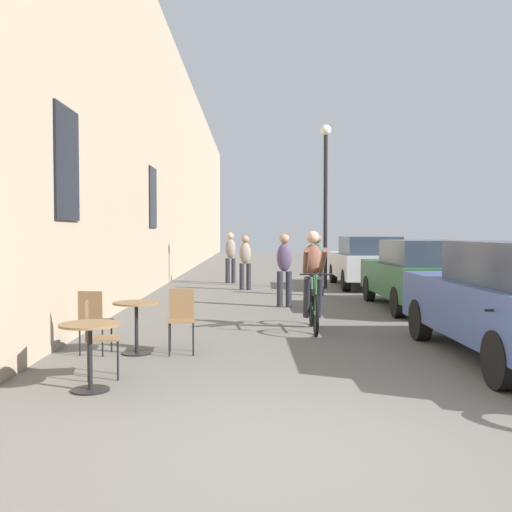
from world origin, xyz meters
TOP-DOWN VIEW (x-y plane):
  - ground_plane at (0.00, 0.00)m, footprint 88.00×88.00m
  - building_facade_left at (-3.45, 14.00)m, footprint 0.54×68.00m
  - cafe_table_near at (-2.12, 1.76)m, footprint 0.64×0.64m
  - cafe_chair_near_toward_street at (-2.19, 2.30)m, footprint 0.45×0.45m
  - cafe_table_mid at (-2.00, 3.66)m, footprint 0.64×0.64m
  - cafe_chair_mid_toward_street at (-2.57, 3.58)m, footprint 0.43×0.43m
  - cafe_chair_mid_toward_wall at (-1.38, 3.73)m, footprint 0.42×0.42m
  - cyclist_on_bicycle at (0.66, 5.69)m, footprint 0.52×1.76m
  - pedestrian_near at (0.34, 8.75)m, footprint 0.34×0.25m
  - pedestrian_mid at (1.35, 11.15)m, footprint 0.36×0.28m
  - pedestrian_far at (-0.59, 12.73)m, footprint 0.35×0.25m
  - pedestrian_furthest at (-1.10, 15.06)m, footprint 0.37×0.29m
  - street_lamp at (1.82, 13.16)m, footprint 0.32×0.32m
  - parked_car_second at (3.30, 8.36)m, footprint 1.81×4.28m
  - parked_car_third at (3.15, 13.59)m, footprint 1.93×4.43m

SIDE VIEW (x-z plane):
  - ground_plane at x=0.00m, z-range 0.00..0.00m
  - cafe_chair_near_toward_street at x=-2.19m, z-range 0.07..0.96m
  - cafe_chair_mid_toward_street at x=-2.57m, z-range 0.07..0.96m
  - cafe_chair_mid_toward_wall at x=-1.38m, z-range 0.07..0.96m
  - cafe_table_near at x=-2.12m, z-range 0.16..0.88m
  - cafe_table_mid at x=-2.00m, z-range 0.16..0.88m
  - parked_car_second at x=3.30m, z-range 0.03..1.55m
  - cyclist_on_bicycle at x=0.66m, z-range -0.06..1.68m
  - parked_car_third at x=3.15m, z-range 0.03..1.59m
  - pedestrian_far at x=-0.59m, z-range 0.10..1.70m
  - pedestrian_mid at x=1.35m, z-range 0.10..1.73m
  - pedestrian_near at x=0.34m, z-range 0.10..1.76m
  - pedestrian_furthest at x=-1.10m, z-range 0.11..1.79m
  - street_lamp at x=1.82m, z-range 0.66..5.56m
  - building_facade_left at x=-3.45m, z-range 0.00..8.62m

